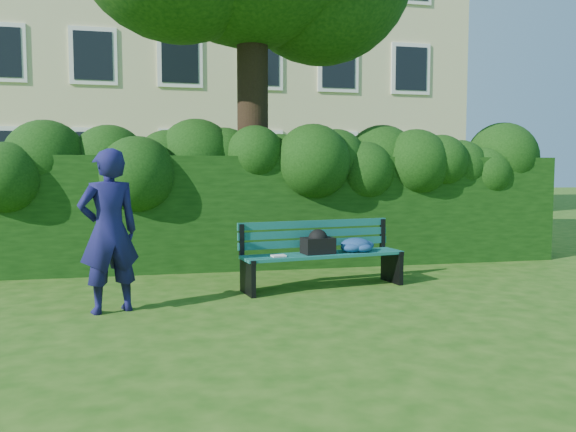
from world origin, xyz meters
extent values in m
plane|color=#1E4F10|center=(0.00, 0.00, 0.00)|extent=(80.00, 80.00, 0.00)
cube|color=beige|center=(0.00, 14.00, 6.00)|extent=(16.00, 8.00, 12.00)
cube|color=white|center=(-6.00, 9.98, 2.00)|extent=(1.30, 0.08, 1.60)
cube|color=black|center=(-6.00, 9.94, 2.00)|extent=(1.05, 0.04, 1.35)
cube|color=white|center=(-3.60, 9.98, 2.00)|extent=(1.30, 0.08, 1.60)
cube|color=black|center=(-3.60, 9.94, 2.00)|extent=(1.05, 0.04, 1.35)
cube|color=white|center=(-1.20, 9.98, 2.00)|extent=(1.30, 0.08, 1.60)
cube|color=black|center=(-1.20, 9.94, 2.00)|extent=(1.05, 0.04, 1.35)
cube|color=white|center=(1.20, 9.98, 2.00)|extent=(1.30, 0.08, 1.60)
cube|color=black|center=(1.20, 9.94, 2.00)|extent=(1.05, 0.04, 1.35)
cube|color=white|center=(3.60, 9.98, 2.00)|extent=(1.30, 0.08, 1.60)
cube|color=black|center=(3.60, 9.94, 2.00)|extent=(1.05, 0.04, 1.35)
cube|color=white|center=(6.00, 9.98, 2.00)|extent=(1.30, 0.08, 1.60)
cube|color=black|center=(6.00, 9.94, 2.00)|extent=(1.05, 0.04, 1.35)
cube|color=white|center=(-6.00, 9.98, 4.80)|extent=(1.30, 0.08, 1.60)
cube|color=black|center=(-6.00, 9.94, 4.80)|extent=(1.05, 0.04, 1.35)
cube|color=white|center=(-3.60, 9.98, 4.80)|extent=(1.30, 0.08, 1.60)
cube|color=black|center=(-3.60, 9.94, 4.80)|extent=(1.05, 0.04, 1.35)
cube|color=white|center=(-1.20, 9.98, 4.80)|extent=(1.30, 0.08, 1.60)
cube|color=black|center=(-1.20, 9.94, 4.80)|extent=(1.05, 0.04, 1.35)
cube|color=white|center=(1.20, 9.98, 4.80)|extent=(1.30, 0.08, 1.60)
cube|color=black|center=(1.20, 9.94, 4.80)|extent=(1.05, 0.04, 1.35)
cube|color=white|center=(3.60, 9.98, 4.80)|extent=(1.30, 0.08, 1.60)
cube|color=black|center=(3.60, 9.94, 4.80)|extent=(1.05, 0.04, 1.35)
cube|color=white|center=(6.00, 9.98, 4.80)|extent=(1.30, 0.08, 1.60)
cube|color=black|center=(6.00, 9.94, 4.80)|extent=(1.05, 0.04, 1.35)
cube|color=black|center=(0.00, 2.20, 0.90)|extent=(10.00, 1.00, 1.80)
cylinder|color=black|center=(-0.19, 2.52, 2.76)|extent=(0.52, 0.52, 5.52)
cube|color=#115549|center=(0.44, 0.07, 0.45)|extent=(2.21, 0.46, 0.04)
cube|color=#115549|center=(0.42, 0.19, 0.45)|extent=(2.21, 0.46, 0.04)
cube|color=#115549|center=(0.40, 0.31, 0.45)|extent=(2.21, 0.46, 0.04)
cube|color=#115549|center=(0.38, 0.43, 0.45)|extent=(2.21, 0.46, 0.04)
cube|color=#115549|center=(0.37, 0.51, 0.58)|extent=(2.20, 0.40, 0.10)
cube|color=#115549|center=(0.37, 0.52, 0.71)|extent=(2.20, 0.40, 0.10)
cube|color=#115549|center=(0.37, 0.53, 0.84)|extent=(2.20, 0.40, 0.10)
cube|color=black|center=(-0.64, 0.08, 0.22)|extent=(0.14, 0.50, 0.44)
cube|color=black|center=(-0.68, 0.33, 0.65)|extent=(0.07, 0.07, 0.45)
cube|color=black|center=(-0.63, 0.03, 0.44)|extent=(0.13, 0.42, 0.05)
cube|color=black|center=(1.46, 0.42, 0.22)|extent=(0.14, 0.50, 0.44)
cube|color=black|center=(1.42, 0.68, 0.65)|extent=(0.07, 0.07, 0.45)
cube|color=black|center=(1.47, 0.37, 0.44)|extent=(0.13, 0.42, 0.05)
cube|color=white|center=(-0.23, 0.09, 0.48)|extent=(0.20, 0.16, 0.02)
cube|color=black|center=(0.33, 0.24, 0.58)|extent=(0.45, 0.34, 0.22)
imported|color=#17164F|center=(-2.26, -0.49, 0.91)|extent=(0.78, 0.65, 1.81)
camera|label=1|loc=(-1.61, -6.92, 1.57)|focal=35.00mm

